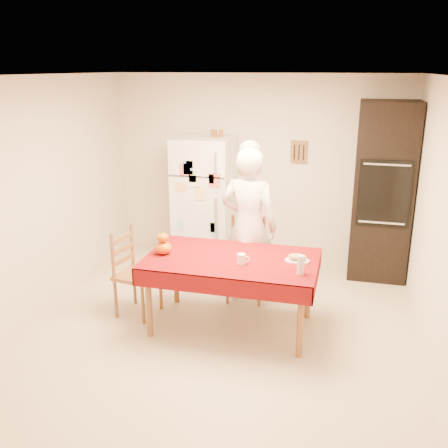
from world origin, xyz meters
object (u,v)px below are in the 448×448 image
(refrigerator, at_px, (205,201))
(oven_cabinet, at_px, (383,192))
(chair_left, at_px, (132,269))
(pumpkin_lower, at_px, (163,248))
(seated_woman, at_px, (249,227))
(bread_plate, at_px, (297,261))
(dining_table, at_px, (232,264))
(coffee_mug, at_px, (241,259))
(wine_glass, at_px, (301,265))
(chair_far, at_px, (247,255))

(refrigerator, distance_m, oven_cabinet, 2.29)
(refrigerator, distance_m, chair_left, 1.77)
(pumpkin_lower, bearing_deg, oven_cabinet, 40.53)
(chair_left, bearing_deg, seated_woman, -53.02)
(bread_plate, bearing_deg, dining_table, -174.68)
(coffee_mug, relative_size, pumpkin_lower, 0.58)
(oven_cabinet, relative_size, wine_glass, 12.50)
(seated_woman, bearing_deg, dining_table, 94.82)
(refrigerator, xyz_separation_m, coffee_mug, (0.93, -1.88, -0.04))
(wine_glass, bearing_deg, bread_plate, 102.22)
(seated_woman, distance_m, pumpkin_lower, 1.02)
(chair_far, height_order, pumpkin_lower, chair_far)
(oven_cabinet, bearing_deg, pumpkin_lower, -139.47)
(refrigerator, relative_size, chair_far, 1.79)
(pumpkin_lower, distance_m, wine_glass, 1.41)
(oven_cabinet, distance_m, coffee_mug, 2.37)
(dining_table, xyz_separation_m, seated_woman, (0.04, 0.64, 0.20))
(chair_left, bearing_deg, chair_far, -48.19)
(pumpkin_lower, bearing_deg, coffee_mug, -4.32)
(wine_glass, bearing_deg, oven_cabinet, 69.11)
(refrigerator, xyz_separation_m, chair_left, (-0.30, -1.71, -0.34))
(dining_table, relative_size, chair_left, 1.79)
(refrigerator, relative_size, seated_woman, 0.96)
(coffee_mug, bearing_deg, chair_left, 172.15)
(oven_cabinet, distance_m, chair_left, 3.18)
(chair_far, bearing_deg, bread_plate, -50.48)
(chair_far, bearing_deg, dining_table, -93.35)
(dining_table, xyz_separation_m, bread_plate, (0.64, 0.06, 0.08))
(dining_table, bearing_deg, coffee_mug, -46.00)
(dining_table, bearing_deg, wine_glass, -18.27)
(chair_left, relative_size, coffee_mug, 9.50)
(chair_far, xyz_separation_m, pumpkin_lower, (-0.69, -0.81, 0.32))
(dining_table, distance_m, coffee_mug, 0.22)
(chair_left, height_order, pumpkin_lower, chair_left)
(dining_table, relative_size, wine_glass, 9.66)
(coffee_mug, distance_m, bread_plate, 0.55)
(dining_table, bearing_deg, oven_cabinet, 50.50)
(refrigerator, relative_size, dining_table, 1.00)
(chair_far, height_order, bread_plate, chair_far)
(dining_table, xyz_separation_m, chair_far, (-0.01, 0.75, -0.18))
(seated_woman, bearing_deg, pumpkin_lower, 52.11)
(oven_cabinet, height_order, chair_far, oven_cabinet)
(dining_table, relative_size, chair_far, 1.79)
(chair_left, height_order, coffee_mug, chair_left)
(dining_table, distance_m, wine_glass, 0.76)
(chair_far, xyz_separation_m, wine_glass, (0.71, -0.98, 0.34))
(seated_woman, bearing_deg, refrigerator, -44.72)
(oven_cabinet, xyz_separation_m, bread_plate, (-0.84, -1.73, -0.33))
(seated_woman, bearing_deg, oven_cabinet, -133.45)
(chair_far, relative_size, bread_plate, 3.96)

